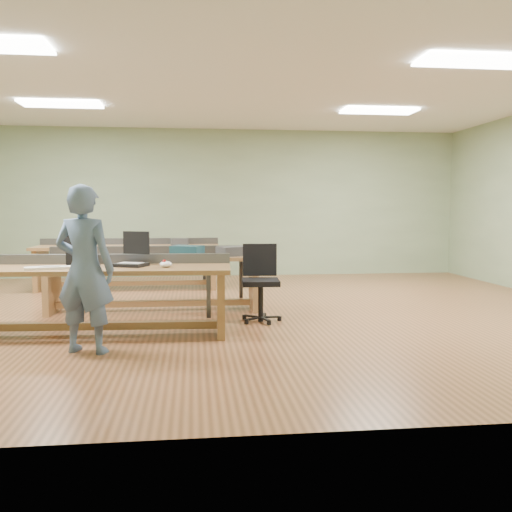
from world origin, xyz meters
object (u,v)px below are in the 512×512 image
(person, at_px, (85,269))
(laptop_base, at_px, (131,265))
(parts_bin_grey, at_px, (235,251))
(mug, at_px, (175,252))
(task_chair, at_px, (260,293))
(workbench_back, at_px, (128,256))
(workbench_front, at_px, (88,284))
(parts_bin_teal, at_px, (187,251))
(drinks_can, at_px, (138,252))
(camera_bag, at_px, (81,257))
(workbench_mid, at_px, (155,270))

(person, relative_size, laptop_base, 5.00)
(parts_bin_grey, relative_size, mug, 4.03)
(parts_bin_grey, bearing_deg, task_chair, -70.91)
(workbench_back, xyz_separation_m, parts_bin_grey, (1.69, -2.23, 0.25))
(workbench_front, xyz_separation_m, parts_bin_teal, (1.07, 1.28, 0.26))
(laptop_base, height_order, drinks_can, drinks_can)
(camera_bag, bearing_deg, parts_bin_grey, 39.20)
(laptop_base, xyz_separation_m, drinks_can, (-0.05, 1.33, 0.04))
(workbench_mid, height_order, workbench_back, same)
(task_chair, relative_size, parts_bin_grey, 2.09)
(mug, bearing_deg, parts_bin_teal, -11.32)
(person, relative_size, task_chair, 1.71)
(laptop_base, xyz_separation_m, task_chair, (1.50, 0.52, -0.42))
(workbench_mid, bearing_deg, parts_bin_grey, -5.42)
(workbench_back, distance_m, mug, 2.33)
(workbench_mid, bearing_deg, person, -102.66)
(workbench_back, xyz_separation_m, mug, (0.88, -2.15, 0.23))
(task_chair, bearing_deg, camera_bag, -167.94)
(workbench_front, height_order, task_chair, task_chair)
(workbench_back, relative_size, camera_bag, 11.35)
(task_chair, relative_size, parts_bin_teal, 2.42)
(workbench_back, bearing_deg, laptop_base, -82.00)
(parts_bin_grey, distance_m, mug, 0.81)
(mug, xyz_separation_m, drinks_can, (-0.49, -0.00, 0.01))
(workbench_front, xyz_separation_m, parts_bin_grey, (1.71, 1.24, 0.25))
(camera_bag, bearing_deg, task_chair, 17.74)
(person, xyz_separation_m, task_chair, (1.85, 1.28, -0.46))
(workbench_back, distance_m, parts_bin_grey, 2.80)
(drinks_can, bearing_deg, person, -98.04)
(camera_bag, xyz_separation_m, mug, (1.02, 1.12, -0.05))
(camera_bag, relative_size, parts_bin_teal, 0.71)
(workbench_front, bearing_deg, mug, 58.54)
(camera_bag, bearing_deg, workbench_mid, 67.03)
(workbench_back, height_order, mug, workbench_back)
(parts_bin_teal, xyz_separation_m, mug, (-0.16, 0.03, -0.02))
(person, bearing_deg, workbench_mid, -85.41)
(laptop_base, distance_m, drinks_can, 1.34)
(task_chair, distance_m, drinks_can, 1.81)
(task_chair, height_order, parts_bin_teal, task_chair)
(workbench_back, xyz_separation_m, person, (0.09, -4.25, 0.24))
(workbench_front, xyz_separation_m, person, (0.12, -0.78, 0.24))
(workbench_front, bearing_deg, parts_bin_grey, 38.96)
(workbench_back, height_order, parts_bin_teal, parts_bin_teal)
(person, distance_m, camera_bag, 1.00)
(person, bearing_deg, camera_bag, -58.86)
(workbench_mid, distance_m, parts_bin_teal, 0.52)
(parts_bin_teal, xyz_separation_m, parts_bin_grey, (0.65, -0.04, -0.01))
(parts_bin_teal, xyz_separation_m, drinks_can, (-0.65, 0.03, -0.01))
(workbench_mid, relative_size, task_chair, 3.08)
(laptop_base, height_order, parts_bin_grey, parts_bin_grey)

